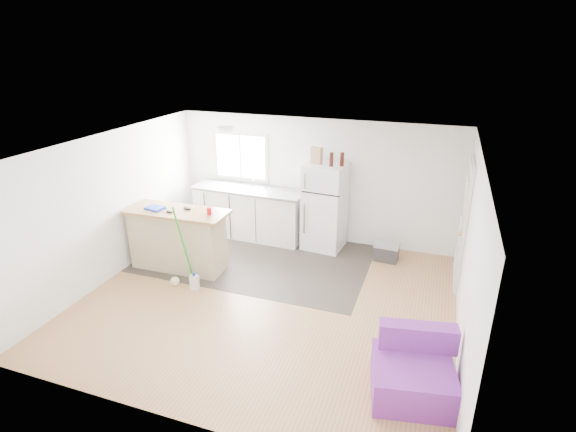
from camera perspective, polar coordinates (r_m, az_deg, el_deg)
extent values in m
cube|color=#A37344|center=(7.06, -2.55, -10.63)|extent=(5.50, 5.00, 0.01)
cube|color=white|center=(6.12, -2.93, 8.76)|extent=(5.50, 5.00, 0.01)
cube|color=white|center=(8.72, 3.42, 4.53)|extent=(5.50, 0.01, 2.40)
cube|color=white|center=(4.57, -14.82, -13.35)|extent=(5.50, 0.01, 2.40)
cube|color=white|center=(7.89, -21.60, 1.12)|extent=(0.01, 5.00, 2.40)
cube|color=white|center=(6.11, 22.05, -4.87)|extent=(0.01, 5.00, 2.40)
cube|color=#302A24|center=(8.31, -4.02, -5.33)|extent=(4.05, 2.50, 0.00)
cube|color=white|center=(9.15, -6.00, 7.54)|extent=(1.18, 0.04, 0.98)
cube|color=white|center=(9.13, -6.05, 7.51)|extent=(1.05, 0.01, 0.85)
cube|color=white|center=(9.13, -6.06, 7.50)|extent=(0.03, 0.02, 0.85)
cube|color=white|center=(7.60, 21.38, -1.11)|extent=(0.05, 0.82, 2.03)
cube|color=white|center=(7.60, 21.46, -1.08)|extent=(0.03, 0.92, 2.10)
sphere|color=gold|center=(7.31, 21.04, -2.09)|extent=(0.07, 0.07, 0.07)
cylinder|color=white|center=(7.69, -7.95, 10.94)|extent=(0.30, 0.30, 0.07)
cube|color=white|center=(9.06, -4.90, 0.34)|extent=(2.22, 0.73, 0.97)
cube|color=slate|center=(8.89, -5.00, 3.37)|extent=(2.28, 0.77, 0.04)
cube|color=silver|center=(8.86, -5.09, 3.31)|extent=(0.62, 0.48, 0.07)
cube|color=tan|center=(7.98, -13.79, -3.04)|extent=(1.61, 0.61, 1.03)
cube|color=#AF854B|center=(7.76, -13.95, 0.53)|extent=(1.77, 0.71, 0.05)
cube|color=white|center=(8.44, 4.69, 1.19)|extent=(0.78, 0.74, 1.64)
cube|color=black|center=(8.01, 4.13, 2.80)|extent=(0.72, 0.08, 0.02)
cube|color=silver|center=(8.01, 2.16, 4.46)|extent=(0.03, 0.02, 0.30)
cube|color=silver|center=(8.26, 2.09, -0.34)|extent=(0.03, 0.02, 0.58)
cube|color=#2D2D2F|center=(8.34, 12.39, -4.64)|extent=(0.43, 0.30, 0.28)
cube|color=gray|center=(8.27, 12.48, -3.60)|extent=(0.45, 0.32, 0.06)
cube|color=#7A2D94|center=(5.52, 15.48, -19.40)|extent=(1.02, 0.98, 0.42)
cube|color=#7A2D94|center=(5.55, 16.15, -14.48)|extent=(0.91, 0.37, 0.31)
cube|color=silver|center=(7.42, -11.79, -8.26)|extent=(0.14, 0.11, 0.24)
cylinder|color=#183AA9|center=(7.35, -11.87, -7.29)|extent=(0.05, 0.05, 0.05)
cylinder|color=green|center=(7.36, -13.20, -3.37)|extent=(0.05, 0.37, 1.35)
sphere|color=beige|center=(7.63, -14.16, -8.07)|extent=(0.16, 0.16, 0.16)
cylinder|color=red|center=(7.44, -9.99, 0.64)|extent=(0.08, 0.08, 0.12)
cube|color=#1535CB|center=(7.91, -16.54, 0.98)|extent=(0.33, 0.27, 0.04)
cube|color=black|center=(7.75, -12.70, 0.92)|extent=(0.15, 0.10, 0.03)
cube|color=black|center=(7.67, -14.83, 0.50)|extent=(0.10, 0.05, 0.03)
cube|color=#A5815E|center=(8.17, 3.65, 7.66)|extent=(0.22, 0.14, 0.30)
cylinder|color=#341009|center=(8.03, 5.53, 7.17)|extent=(0.07, 0.07, 0.25)
cylinder|color=#341009|center=(8.06, 6.87, 7.17)|extent=(0.09, 0.09, 0.25)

